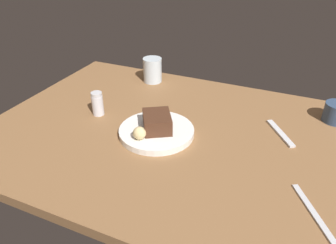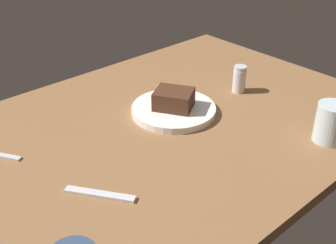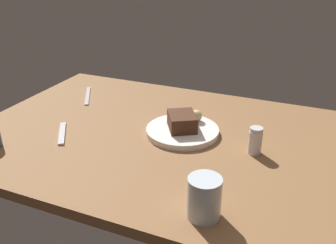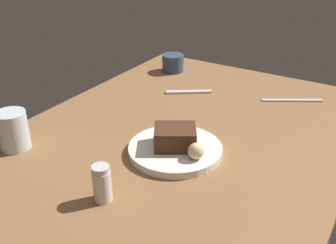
# 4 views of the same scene
# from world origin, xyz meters

# --- Properties ---
(dining_table) EXTENTS (1.20, 0.84, 0.03)m
(dining_table) POSITION_xyz_m (0.00, 0.00, 0.01)
(dining_table) COLOR brown
(dining_table) RESTS_ON ground
(dessert_plate) EXTENTS (0.23, 0.23, 0.02)m
(dessert_plate) POSITION_xyz_m (0.06, 0.03, 0.04)
(dessert_plate) COLOR white
(dessert_plate) RESTS_ON dining_table
(chocolate_cake_slice) EXTENTS (0.12, 0.13, 0.05)m
(chocolate_cake_slice) POSITION_xyz_m (0.06, 0.03, 0.07)
(chocolate_cake_slice) COLOR #472819
(chocolate_cake_slice) RESTS_ON dessert_plate
(bread_roll) EXTENTS (0.04, 0.04, 0.04)m
(bread_roll) POSITION_xyz_m (0.08, 0.10, 0.07)
(bread_roll) COLOR #DBC184
(bread_roll) RESTS_ON dessert_plate
(salt_shaker) EXTENTS (0.04, 0.04, 0.08)m
(salt_shaker) POSITION_xyz_m (0.30, 0.00, 0.07)
(salt_shaker) COLOR silver
(salt_shaker) RESTS_ON dining_table
(water_glass) EXTENTS (0.08, 0.08, 0.10)m
(water_glass) POSITION_xyz_m (0.25, -0.32, 0.08)
(water_glass) COLOR silver
(water_glass) RESTS_ON dining_table
(dessert_spoon) EXTENTS (0.10, 0.13, 0.01)m
(dessert_spoon) POSITION_xyz_m (-0.29, -0.12, 0.03)
(dessert_spoon) COLOR silver
(dessert_spoon) RESTS_ON dining_table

